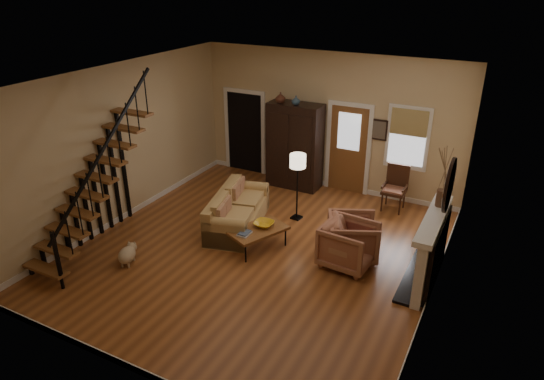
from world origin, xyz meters
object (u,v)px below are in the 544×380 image
at_px(armchair_left, 349,245).
at_px(armchair_right, 353,238).
at_px(armoire, 295,146).
at_px(side_chair, 394,189).
at_px(coffee_table, 258,239).
at_px(sofa, 238,211).
at_px(floor_lamp, 297,187).

relative_size(armchair_left, armchair_right, 1.01).
distance_m(armoire, side_chair, 2.61).
xyz_separation_m(armoire, coffee_table, (0.66, -3.06, -0.84)).
distance_m(sofa, floor_lamp, 1.36).
height_order(armchair_right, side_chair, side_chair).
xyz_separation_m(armoire, armchair_right, (2.38, -2.53, -0.63)).
bearing_deg(armchair_left, coffee_table, 102.63).
bearing_deg(sofa, armchair_left, -21.77).
bearing_deg(armchair_left, sofa, 87.33).
bearing_deg(armoire, sofa, -93.22).
relative_size(armchair_left, side_chair, 0.90).
bearing_deg(side_chair, armchair_right, -94.12).
xyz_separation_m(coffee_table, armchair_left, (1.74, 0.25, 0.21)).
bearing_deg(armoire, coffee_table, -77.91).
height_order(sofa, floor_lamp, floor_lamp).
height_order(coffee_table, floor_lamp, floor_lamp).
bearing_deg(armoire, side_chair, -4.48).
distance_m(armoire, sofa, 2.59).
xyz_separation_m(floor_lamp, side_chair, (1.75, 1.39, -0.23)).
height_order(sofa, armchair_left, armchair_left).
height_order(coffee_table, armchair_right, armchair_right).
bearing_deg(sofa, armoire, 72.28).
xyz_separation_m(armchair_right, floor_lamp, (-1.58, 0.94, 0.33)).
bearing_deg(coffee_table, floor_lamp, 84.35).
distance_m(armoire, armchair_left, 3.75).
bearing_deg(side_chair, sofa, -139.54).
height_order(armchair_left, armchair_right, armchair_left).
distance_m(floor_lamp, side_chair, 2.24).
bearing_deg(sofa, coffee_table, -50.09).
bearing_deg(side_chair, armoire, 175.52).
height_order(armoire, side_chair, armoire).
bearing_deg(armchair_right, sofa, 64.97).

